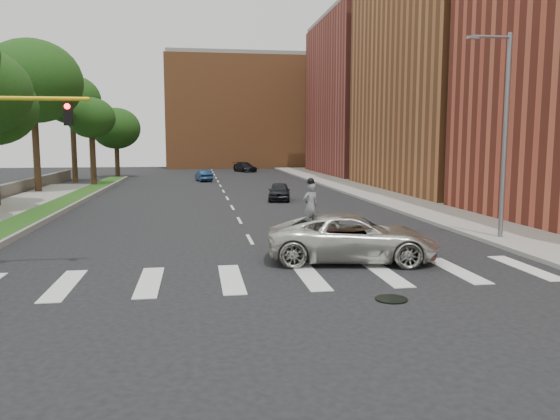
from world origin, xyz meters
name	(u,v)px	position (x,y,z in m)	size (l,w,h in m)	color
ground_plane	(275,286)	(0.00, 0.00, 0.00)	(160.00, 160.00, 0.00)	black
grass_median	(51,209)	(-11.50, 20.00, 0.12)	(2.00, 60.00, 0.25)	#1D4513
median_curb	(69,208)	(-10.45, 20.00, 0.14)	(0.20, 60.00, 0.28)	gray
sidewalk_right	(386,196)	(12.50, 25.00, 0.09)	(5.00, 90.00, 0.18)	gray
manhole	(391,299)	(3.00, -2.00, 0.02)	(0.90, 0.90, 0.04)	black
building_mid	(473,54)	(22.00, 30.00, 12.00)	(16.00, 22.00, 24.00)	#A25D32
building_far	(382,98)	(22.00, 54.00, 10.00)	(16.00, 22.00, 20.00)	#974137
building_backdrop	(245,114)	(6.00, 78.00, 9.00)	(26.00, 14.00, 18.00)	#A25D32
streetlight	(503,130)	(10.90, 6.00, 4.90)	(2.05, 0.20, 9.00)	slate
stilt_performer	(310,227)	(1.84, 3.50, 1.21)	(0.82, 0.63, 3.07)	#332214
suv_crossing	(353,238)	(3.33, 3.00, 0.87)	(2.89, 6.26, 1.74)	beige
car_near	(279,191)	(3.77, 23.94, 0.67)	(1.58, 3.92, 1.34)	black
car_mid	(204,176)	(-1.55, 44.46, 0.62)	(1.32, 3.78, 1.24)	navy
car_far	(245,167)	(4.59, 62.32, 0.69)	(1.94, 4.78, 1.39)	black
tree_4	(32,82)	(-15.63, 32.55, 9.30)	(8.11, 8.11, 12.78)	#332214
tree_5	(72,100)	(-15.07, 44.34, 8.63)	(5.99, 5.99, 11.24)	#332214
tree_6	(91,119)	(-12.14, 38.49, 6.52)	(4.53, 4.53, 8.53)	#332214
tree_7	(116,129)	(-11.79, 52.29, 5.89)	(5.80, 5.80, 8.38)	#332214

